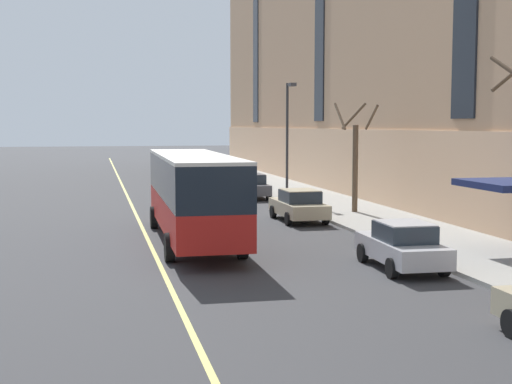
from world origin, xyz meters
TOP-DOWN VIEW (x-y plane):
  - ground_plane at (0.00, 0.00)m, footprint 260.00×260.00m
  - sidewalk at (9.10, 3.00)m, footprint 5.05×160.00m
  - city_bus at (-0.54, -0.96)m, footprint 2.98×12.50m
  - parked_car_silver_1 at (5.34, -7.62)m, footprint 2.02×4.35m
  - parked_car_champagne_2 at (5.30, 4.17)m, footprint 2.05×4.54m
  - parked_car_darkgray_4 at (5.36, 15.48)m, footprint 1.99×4.79m
  - parked_car_red_5 at (5.23, 33.04)m, footprint 1.99×4.33m
  - street_tree_mid_block at (8.90, 6.14)m, footprint 1.91×1.86m
  - street_lamp at (7.17, 12.96)m, footprint 0.36×1.48m
  - lane_centerline at (-2.24, 3.00)m, footprint 0.16×140.00m

SIDE VIEW (x-z plane):
  - ground_plane at x=0.00m, z-range 0.00..0.00m
  - lane_centerline at x=-2.24m, z-range 0.00..0.01m
  - sidewalk at x=9.10m, z-range 0.00..0.15m
  - parked_car_silver_1 at x=5.34m, z-range 0.00..1.56m
  - parked_car_red_5 at x=5.23m, z-range 0.00..1.56m
  - parked_car_champagne_2 at x=5.30m, z-range 0.00..1.56m
  - parked_car_darkgray_4 at x=5.36m, z-range 0.00..1.56m
  - city_bus at x=-0.54m, z-range 0.29..3.80m
  - street_tree_mid_block at x=8.90m, z-range 0.14..5.81m
  - street_lamp at x=7.17m, z-range 0.93..7.96m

